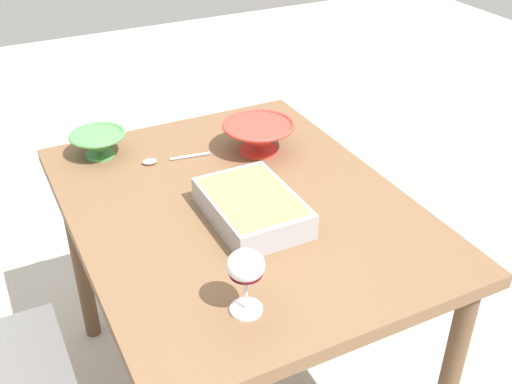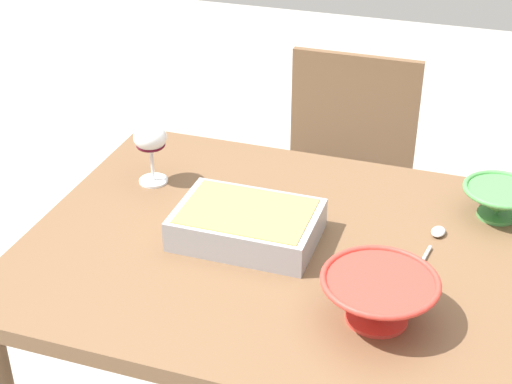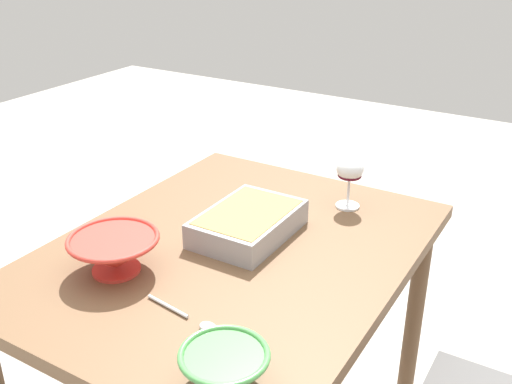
{
  "view_description": "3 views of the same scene",
  "coord_description": "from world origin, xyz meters",
  "px_view_note": "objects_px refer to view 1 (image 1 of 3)",
  "views": [
    {
      "loc": [
        1.26,
        -0.58,
        1.66
      ],
      "look_at": [
        0.1,
        0.0,
        0.84
      ],
      "focal_mm": 43.26,
      "sensor_mm": 36.0,
      "label": 1
    },
    {
      "loc": [
        -0.38,
        1.32,
        1.69
      ],
      "look_at": [
        0.08,
        -0.05,
        0.85
      ],
      "focal_mm": 54.05,
      "sensor_mm": 36.0,
      "label": 2
    },
    {
      "loc": [
        -1.12,
        -0.75,
        1.54
      ],
      "look_at": [
        0.17,
        0.03,
        0.84
      ],
      "focal_mm": 41.72,
      "sensor_mm": 36.0,
      "label": 3
    }
  ],
  "objects_px": {
    "wine_glass": "(246,270)",
    "small_bowl": "(98,143)",
    "dining_table": "(239,230)",
    "serving_spoon": "(162,160)",
    "casserole_dish": "(251,206)",
    "mixing_bowl": "(259,136)"
  },
  "relations": [
    {
      "from": "casserole_dish",
      "to": "wine_glass",
      "type": "bearing_deg",
      "value": -28.14
    },
    {
      "from": "casserole_dish",
      "to": "small_bowl",
      "type": "bearing_deg",
      "value": -152.72
    },
    {
      "from": "mixing_bowl",
      "to": "serving_spoon",
      "type": "height_order",
      "value": "mixing_bowl"
    },
    {
      "from": "wine_glass",
      "to": "small_bowl",
      "type": "distance_m",
      "value": 0.82
    },
    {
      "from": "dining_table",
      "to": "wine_glass",
      "type": "distance_m",
      "value": 0.46
    },
    {
      "from": "wine_glass",
      "to": "casserole_dish",
      "type": "height_order",
      "value": "wine_glass"
    },
    {
      "from": "casserole_dish",
      "to": "dining_table",
      "type": "bearing_deg",
      "value": 178.66
    },
    {
      "from": "casserole_dish",
      "to": "serving_spoon",
      "type": "bearing_deg",
      "value": -164.5
    },
    {
      "from": "wine_glass",
      "to": "casserole_dish",
      "type": "bearing_deg",
      "value": 151.86
    },
    {
      "from": "dining_table",
      "to": "serving_spoon",
      "type": "distance_m",
      "value": 0.34
    },
    {
      "from": "wine_glass",
      "to": "serving_spoon",
      "type": "bearing_deg",
      "value": 175.61
    },
    {
      "from": "dining_table",
      "to": "casserole_dish",
      "type": "height_order",
      "value": "casserole_dish"
    },
    {
      "from": "dining_table",
      "to": "wine_glass",
      "type": "xyz_separation_m",
      "value": [
        0.38,
        -0.16,
        0.2
      ]
    },
    {
      "from": "wine_glass",
      "to": "casserole_dish",
      "type": "xyz_separation_m",
      "value": [
        -0.3,
        0.16,
        -0.07
      ]
    },
    {
      "from": "dining_table",
      "to": "small_bowl",
      "type": "relative_size",
      "value": 6.56
    },
    {
      "from": "casserole_dish",
      "to": "small_bowl",
      "type": "height_order",
      "value": "small_bowl"
    },
    {
      "from": "wine_glass",
      "to": "small_bowl",
      "type": "height_order",
      "value": "wine_glass"
    },
    {
      "from": "dining_table",
      "to": "serving_spoon",
      "type": "xyz_separation_m",
      "value": [
        -0.31,
        -0.11,
        0.1
      ]
    },
    {
      "from": "mixing_bowl",
      "to": "small_bowl",
      "type": "distance_m",
      "value": 0.48
    },
    {
      "from": "wine_glass",
      "to": "mixing_bowl",
      "type": "distance_m",
      "value": 0.71
    },
    {
      "from": "small_bowl",
      "to": "wine_glass",
      "type": "bearing_deg",
      "value": 7.22
    },
    {
      "from": "wine_glass",
      "to": "casserole_dish",
      "type": "distance_m",
      "value": 0.35
    }
  ]
}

